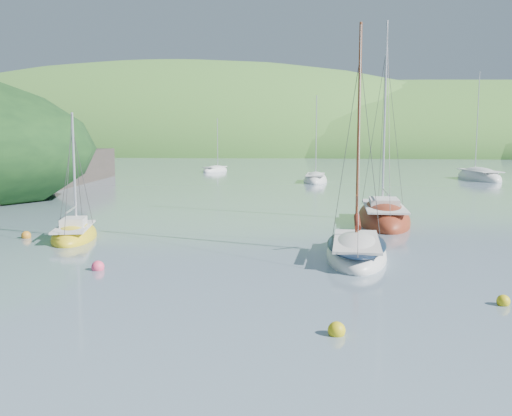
% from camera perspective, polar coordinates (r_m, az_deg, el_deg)
% --- Properties ---
extents(ground, '(700.00, 700.00, 0.00)m').
position_cam_1_polar(ground, '(17.23, -4.02, -9.64)').
color(ground, slate).
rests_on(ground, ground).
extents(shoreline_hills, '(690.00, 135.00, 56.00)m').
position_cam_1_polar(shoreline_hills, '(188.95, 6.53, 5.60)').
color(shoreline_hills, '#33772D').
rests_on(shoreline_hills, ground).
extents(daysailer_white, '(2.65, 6.78, 10.32)m').
position_cam_1_polar(daysailer_white, '(24.04, 9.99, -4.34)').
color(daysailer_white, silver).
rests_on(daysailer_white, ground).
extents(sloop_red, '(3.33, 8.66, 12.62)m').
position_cam_1_polar(sloop_red, '(33.92, 12.61, -1.06)').
color(sloop_red, maroon).
rests_on(sloop_red, ground).
extents(sailboat_yellow, '(3.51, 5.45, 6.74)m').
position_cam_1_polar(sailboat_yellow, '(29.36, -17.70, -2.61)').
color(sailboat_yellow, gold).
rests_on(sailboat_yellow, ground).
extents(distant_sloop_a, '(2.89, 7.35, 10.33)m').
position_cam_1_polar(distant_sloop_a, '(63.31, 5.95, 2.77)').
color(distant_sloop_a, silver).
rests_on(distant_sloop_a, ground).
extents(distant_sloop_b, '(5.32, 9.98, 13.53)m').
position_cam_1_polar(distant_sloop_b, '(71.08, 21.39, 2.82)').
color(distant_sloop_b, silver).
rests_on(distant_sloop_b, ground).
extents(distant_sloop_c, '(3.49, 6.11, 8.25)m').
position_cam_1_polar(distant_sloop_c, '(81.70, -4.09, 3.75)').
color(distant_sloop_c, silver).
rests_on(distant_sloop_c, ground).
extents(mooring_buoys, '(23.95, 11.56, 0.48)m').
position_cam_1_polar(mooring_buoys, '(21.47, 0.59, -5.91)').
color(mooring_buoys, gold).
rests_on(mooring_buoys, ground).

